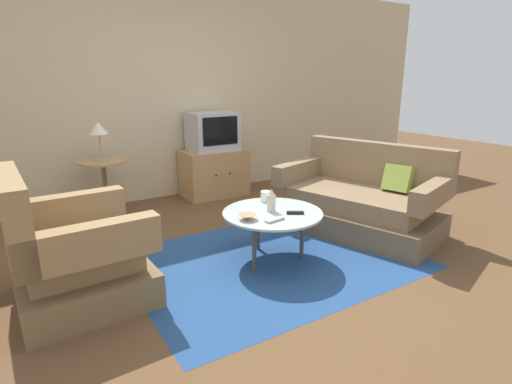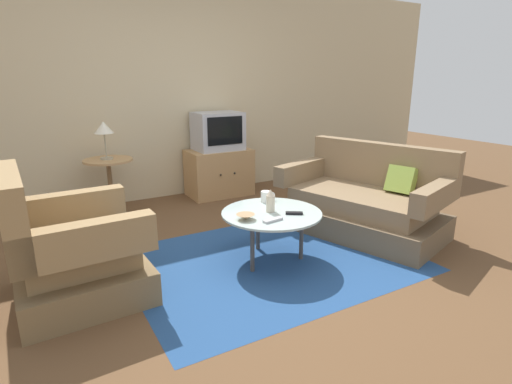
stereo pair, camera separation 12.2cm
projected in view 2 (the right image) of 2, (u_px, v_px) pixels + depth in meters
ground_plane at (257, 260)px, 3.49m from camera, size 16.00×16.00×0.00m
back_wall at (164, 91)px, 5.07m from camera, size 9.00×0.12×2.70m
area_rug at (271, 260)px, 3.49m from camera, size 2.35×1.80×0.00m
armchair at (70, 255)px, 2.83m from camera, size 0.89×0.95×0.95m
couch at (364, 203)px, 4.09m from camera, size 1.30×1.76×0.87m
coffee_table at (272, 216)px, 3.38m from camera, size 0.84×0.84×0.44m
side_table at (109, 175)px, 4.53m from camera, size 0.53×0.53×0.64m
tv_stand at (219, 172)px, 5.34m from camera, size 0.81×0.52×0.61m
television at (218, 131)px, 5.20m from camera, size 0.59×0.46×0.48m
table_lamp at (104, 130)px, 4.39m from camera, size 0.20×0.20×0.41m
vase at (270, 201)px, 3.35m from camera, size 0.07×0.07×0.20m
mug at (266, 197)px, 3.63m from camera, size 0.14×0.09×0.10m
bowl at (246, 217)px, 3.19m from camera, size 0.15×0.15×0.04m
tv_remote_dark at (294, 213)px, 3.31m from camera, size 0.14×0.11×0.02m
tv_remote_silver at (273, 220)px, 3.15m from camera, size 0.18×0.07×0.02m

